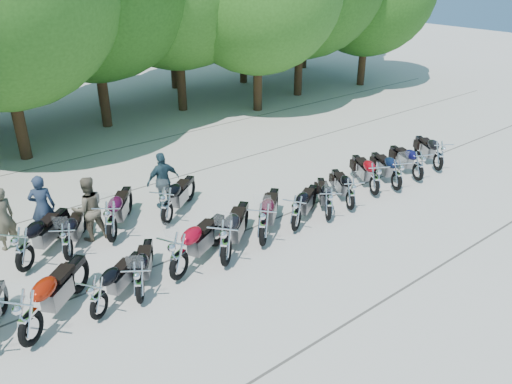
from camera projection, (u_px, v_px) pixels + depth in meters
ground at (291, 248)px, 13.36m from camera, size 90.00×90.00×0.00m
motorcycle_1 at (28, 317)px, 9.71m from camera, size 2.45×2.28×1.45m
motorcycle_2 at (98, 297)px, 10.49m from camera, size 2.10×1.71×1.19m
motorcycle_3 at (139, 282)px, 10.98m from camera, size 1.71×2.08×1.18m
motorcycle_4 at (178, 255)px, 11.71m from camera, size 2.61×1.81×1.43m
motorcycle_5 at (226, 242)px, 12.24m from camera, size 2.45×2.23×1.44m
motorcycle_6 at (263, 224)px, 13.11m from camera, size 2.38×2.20×1.41m
motorcycle_7 at (296, 213)px, 13.86m from camera, size 2.24×1.67×1.24m
motorcycle_8 at (329, 204)px, 14.45m from camera, size 1.73×2.02×1.16m
motorcycle_9 at (351, 193)px, 15.03m from camera, size 1.61×2.14×1.19m
motorcycle_10 at (375, 178)px, 15.93m from camera, size 1.70×2.33×1.29m
motorcycle_11 at (397, 174)px, 16.26m from camera, size 1.60×2.30×1.26m
motorcycle_12 at (419, 165)px, 16.98m from camera, size 1.48×2.27×1.24m
motorcycle_13 at (439, 155)px, 17.76m from camera, size 1.81×2.31×1.29m
motorcycle_14 at (23, 249)px, 12.03m from camera, size 2.30×2.18×1.38m
motorcycle_15 at (67, 241)px, 12.53m from camera, size 1.68×2.10×1.18m
motorcycle_16 at (111, 221)px, 13.28m from camera, size 2.09×2.38×1.38m
motorcycle_17 at (166, 205)px, 14.14m from camera, size 2.34×2.02×1.35m
rider_0 at (3, 218)px, 13.00m from camera, size 0.74×0.61×1.76m
rider_1 at (89, 209)px, 13.43m from camera, size 0.97×0.80×1.83m
rider_2 at (163, 181)px, 15.14m from camera, size 1.07×0.49×1.80m
rider_3 at (43, 207)px, 13.51m from camera, size 0.79×0.68×1.84m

